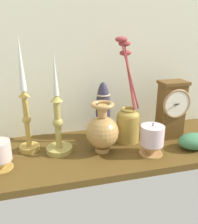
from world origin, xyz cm
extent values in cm
cube|color=brown|center=(0.00, 0.00, -1.20)|extent=(100.00, 36.00, 2.40)
cube|color=silver|center=(0.00, 18.50, 32.50)|extent=(120.00, 2.00, 65.00)
cube|color=brown|center=(26.18, 2.92, 10.72)|extent=(9.19, 6.63, 21.44)
cube|color=brown|center=(26.18, 2.92, 22.04)|extent=(10.29, 7.43, 1.20)
torus|color=#A57D54|center=(26.18, -0.80, 14.85)|extent=(11.29, 1.03, 11.29)
cylinder|color=white|center=(26.18, -0.90, 14.85)|extent=(9.44, 0.40, 9.44)
cube|color=black|center=(26.18, -1.20, 14.85)|extent=(3.52, 2.04, 0.30)
cylinder|color=tan|center=(-17.72, 1.17, 0.90)|extent=(9.21, 9.21, 1.80)
cylinder|color=tan|center=(-17.72, 1.17, 10.22)|extent=(2.21, 2.21, 16.85)
sphere|color=tan|center=(-17.72, 1.17, 11.07)|extent=(3.54, 3.54, 3.54)
cone|color=tan|center=(-17.72, 1.17, 19.65)|extent=(4.29, 4.29, 2.00)
cone|color=silver|center=(-17.72, 1.17, 27.77)|extent=(1.99, 1.99, 14.24)
cylinder|color=gold|center=(-27.93, 4.94, 0.90)|extent=(7.11, 7.11, 1.80)
cylinder|color=gold|center=(-27.93, 4.94, 10.85)|extent=(1.82, 1.82, 18.10)
sphere|color=gold|center=(-27.93, 4.94, 11.76)|extent=(2.91, 2.91, 2.91)
cone|color=gold|center=(-27.93, 4.94, 20.90)|extent=(3.81, 3.81, 2.00)
cone|color=white|center=(-27.93, 4.94, 31.01)|extent=(2.28, 2.28, 18.21)
cylinder|color=tan|center=(-2.93, -2.30, 0.80)|extent=(5.11, 5.11, 1.60)
sphere|color=tan|center=(-2.93, -2.30, 7.28)|extent=(11.36, 11.36, 11.36)
cylinder|color=tan|center=(-2.93, -2.30, 15.11)|extent=(3.18, 3.18, 4.29)
torus|color=tan|center=(-2.93, -2.30, 17.26)|extent=(7.93, 7.93, 1.43)
cylinder|color=#A98D3D|center=(8.82, 3.41, 5.34)|extent=(8.80, 8.80, 10.67)
ellipsoid|color=#A98D3D|center=(8.82, 3.41, 10.67)|extent=(8.36, 8.36, 4.18)
torus|color=#A98D3D|center=(8.82, 3.41, 12.76)|extent=(5.71, 5.71, 0.87)
cylinder|color=#A0383B|center=(8.82, 3.41, 22.95)|extent=(2.86, 5.71, 19.82)
ellipsoid|color=#A0383B|center=(7.67, 5.97, 33.14)|extent=(4.40, 2.80, 2.00)
cylinder|color=#A0383B|center=(8.82, 3.41, 24.55)|extent=(4.16, 4.51, 23.18)
ellipsoid|color=#A0383B|center=(7.03, 5.36, 36.35)|extent=(4.40, 2.80, 2.00)
cylinder|color=#A0383B|center=(8.82, 3.41, 25.28)|extent=(7.15, 3.12, 24.24)
ellipsoid|color=#A0383B|center=(5.53, 4.66, 37.79)|extent=(4.40, 2.80, 2.00)
cylinder|color=gold|center=(-36.46, -5.04, 1.29)|extent=(2.92, 2.92, 2.57)
cylinder|color=gold|center=(-36.46, -5.04, 0.40)|extent=(7.31, 7.31, 0.80)
cylinder|color=gold|center=(-36.46, -5.04, 2.57)|extent=(6.58, 6.58, 0.60)
cylinder|color=tan|center=(12.96, -8.39, 1.61)|extent=(3.24, 3.24, 3.21)
cylinder|color=tan|center=(12.96, -8.39, 0.40)|extent=(8.10, 8.10, 0.80)
cylinder|color=tan|center=(12.96, -8.39, 3.21)|extent=(7.29, 7.29, 0.60)
cylinder|color=silver|center=(12.96, -8.39, 6.99)|extent=(8.10, 8.10, 6.76)
cylinder|color=black|center=(12.96, -8.39, 10.97)|extent=(0.30, 0.30, 1.20)
ellipsoid|color=#343049|center=(0.61, 9.62, 11.15)|extent=(5.64, 5.64, 22.30)
torus|color=#CCB78C|center=(0.61, 9.62, 17.39)|extent=(5.40, 5.40, 0.60)
ellipsoid|color=#3F7D54|center=(29.42, -8.77, 2.89)|extent=(11.50, 8.05, 5.77)
camera|label=1|loc=(-23.55, -76.40, 41.61)|focal=38.86mm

